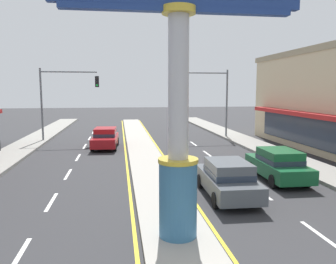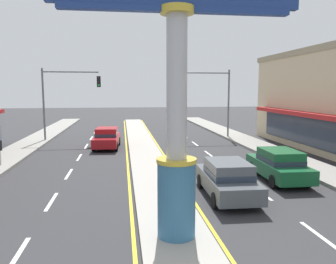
# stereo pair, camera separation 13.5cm
# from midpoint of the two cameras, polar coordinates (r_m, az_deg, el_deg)

# --- Properties ---
(median_strip) EXTENTS (2.14, 52.00, 0.14)m
(median_strip) POSITION_cam_midpoint_polar(r_m,az_deg,el_deg) (22.55, -4.21, -3.87)
(median_strip) COLOR #A39E93
(median_strip) RESTS_ON ground
(sidewalk_right) EXTENTS (2.46, 60.00, 0.18)m
(sidewalk_right) POSITION_cam_midpoint_polar(r_m,az_deg,el_deg) (23.06, 18.89, -3.95)
(sidewalk_right) COLOR gray
(sidewalk_right) RESTS_ON ground
(lane_markings) EXTENTS (8.88, 52.00, 0.01)m
(lane_markings) POSITION_cam_midpoint_polar(r_m,az_deg,el_deg) (21.24, -3.94, -4.74)
(lane_markings) COLOR silver
(lane_markings) RESTS_ON ground
(district_sign) EXTENTS (6.90, 1.16, 8.13)m
(district_sign) POSITION_cam_midpoint_polar(r_m,az_deg,el_deg) (9.37, 1.38, 8.04)
(district_sign) COLOR #33668C
(district_sign) RESTS_ON median_strip
(traffic_light_left_side) EXTENTS (4.86, 0.46, 6.20)m
(traffic_light_left_side) POSITION_cam_midpoint_polar(r_m,az_deg,el_deg) (29.54, -17.70, 6.59)
(traffic_light_left_side) COLOR slate
(traffic_light_left_side) RESTS_ON ground
(traffic_light_right_side) EXTENTS (4.86, 0.46, 6.20)m
(traffic_light_right_side) POSITION_cam_midpoint_polar(r_m,az_deg,el_deg) (30.27, 6.77, 6.89)
(traffic_light_right_side) COLOR slate
(traffic_light_right_side) RESTS_ON ground
(sedan_near_right_lane) EXTENTS (1.93, 4.35, 1.53)m
(sedan_near_right_lane) POSITION_cam_midpoint_polar(r_m,az_deg,el_deg) (17.21, 18.13, -5.27)
(sedan_near_right_lane) COLOR #14562D
(sedan_near_right_lane) RESTS_ON ground
(sedan_far_right_lane) EXTENTS (1.93, 4.35, 1.53)m
(sedan_far_right_lane) POSITION_cam_midpoint_polar(r_m,az_deg,el_deg) (14.04, 9.86, -7.82)
(sedan_far_right_lane) COLOR #4C5156
(sedan_far_right_lane) RESTS_ON ground
(sedan_near_left_lane) EXTENTS (2.03, 4.39, 1.53)m
(sedan_near_left_lane) POSITION_cam_midpoint_polar(r_m,az_deg,el_deg) (25.74, -10.82, -0.97)
(sedan_near_left_lane) COLOR maroon
(sedan_near_left_lane) RESTS_ON ground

